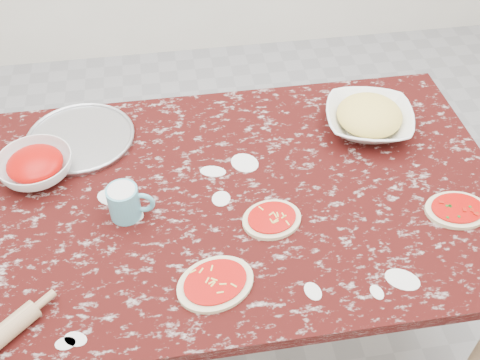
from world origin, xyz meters
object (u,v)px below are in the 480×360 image
at_px(sauce_bowl, 36,167).
at_px(flour_mug, 125,202).
at_px(pizza_tray, 81,139).
at_px(cheese_bowl, 368,120).
at_px(worktable, 240,210).

height_order(sauce_bowl, flour_mug, flour_mug).
relative_size(pizza_tray, cheese_bowl, 1.20).
height_order(worktable, sauce_bowl, sauce_bowl).
xyz_separation_m(pizza_tray, flour_mug, (0.15, -0.35, 0.05)).
bearing_deg(pizza_tray, sauce_bowl, -129.56).
distance_m(pizza_tray, cheese_bowl, 0.95).
xyz_separation_m(worktable, pizza_tray, (-0.48, 0.31, 0.09)).
xyz_separation_m(cheese_bowl, flour_mug, (-0.80, -0.26, 0.02)).
height_order(worktable, flour_mug, flour_mug).
bearing_deg(worktable, pizza_tray, 146.92).
bearing_deg(flour_mug, sauce_bowl, 142.53).
relative_size(sauce_bowl, flour_mug, 1.70).
relative_size(worktable, flour_mug, 12.01).
xyz_separation_m(sauce_bowl, flour_mug, (0.27, -0.21, 0.02)).
distance_m(worktable, pizza_tray, 0.58).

